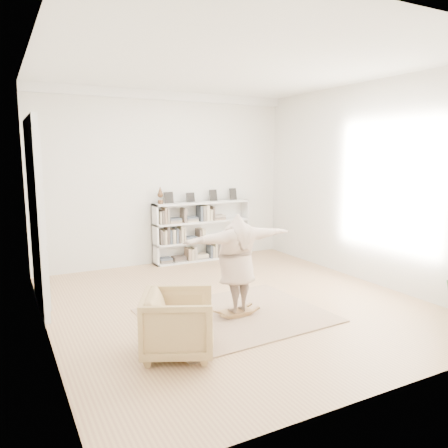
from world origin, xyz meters
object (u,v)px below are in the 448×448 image
person (237,261)px  armchair (179,324)px  rocker_board (236,312)px  bookshelf (202,232)px

person → armchair: bearing=28.9°
armchair → rocker_board: (1.19, 0.74, -0.31)m
rocker_board → person: size_ratio=0.27×
bookshelf → armchair: size_ratio=2.67×
bookshelf → rocker_board: bearing=-106.6°
bookshelf → armchair: bookshelf is taller
bookshelf → rocker_board: bookshelf is taller
armchair → person: (1.19, 0.74, 0.45)m
armchair → person: person is taller
bookshelf → rocker_board: (-1.00, -3.35, -0.57)m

